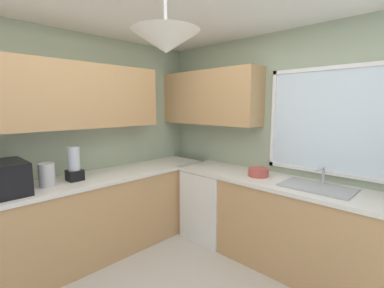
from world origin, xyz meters
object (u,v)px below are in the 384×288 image
kettle (47,175)px  blender_appliance (74,165)px  dishwasher (213,204)px  sink_assembly (317,187)px  bowl (258,172)px  microwave (2,178)px

kettle → blender_appliance: (-0.02, 0.28, 0.05)m
dishwasher → kettle: bearing=-110.1°
kettle → sink_assembly: (1.91, 1.79, -0.10)m
dishwasher → kettle: kettle is taller
sink_assembly → bowl: 0.63m
microwave → bowl: microwave is taller
dishwasher → microwave: microwave is taller
dishwasher → kettle: 1.96m
dishwasher → blender_appliance: bearing=-114.1°
dishwasher → microwave: size_ratio=1.81×
dishwasher → bowl: bowl is taller
kettle → dishwasher: bearing=69.9°
dishwasher → sink_assembly: (1.27, 0.04, 0.49)m
dishwasher → kettle: size_ratio=3.81×
dishwasher → bowl: size_ratio=3.87×
kettle → microwave: bearing=-93.2°
dishwasher → sink_assembly: 1.36m
microwave → bowl: (1.29, 2.13, -0.10)m
dishwasher → blender_appliance: blender_appliance is taller
sink_assembly → microwave: bearing=-132.0°
dishwasher → bowl: bearing=2.7°
microwave → blender_appliance: bearing=90.0°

